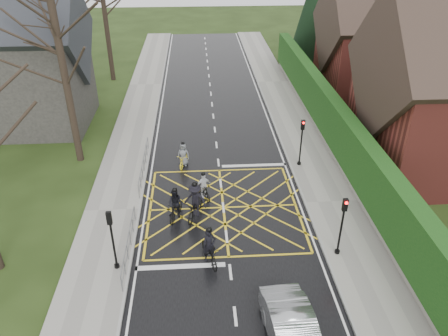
{
  "coord_description": "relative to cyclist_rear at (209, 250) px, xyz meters",
  "views": [
    {
      "loc": [
        -1.24,
        -19.53,
        13.97
      ],
      "look_at": [
        0.17,
        2.07,
        1.3
      ],
      "focal_mm": 35.0,
      "sensor_mm": 36.0,
      "label": 1
    }
  ],
  "objects": [
    {
      "name": "tree_mid",
      "position": [
        -9.1,
        18.17,
        8.02
      ],
      "size": [
        10.08,
        10.08,
        12.48
      ],
      "color": "black",
      "rests_on": "ground"
    },
    {
      "name": "ground",
      "position": [
        0.9,
        4.17,
        -0.61
      ],
      "size": [
        120.0,
        120.0,
        0.0
      ],
      "primitive_type": "plane",
      "color": "black",
      "rests_on": "ground"
    },
    {
      "name": "railing_north",
      "position": [
        -3.75,
        8.17,
        0.18
      ],
      "size": [
        0.05,
        6.04,
        1.03
      ],
      "color": "slate",
      "rests_on": "ground"
    },
    {
      "name": "sidewalk_right",
      "position": [
        6.9,
        4.17,
        -0.54
      ],
      "size": [
        3.0,
        80.0,
        0.15
      ],
      "primitive_type": "cube",
      "color": "gray",
      "rests_on": "ground"
    },
    {
      "name": "traffic_light_ne",
      "position": [
        6.0,
        8.37,
        1.05
      ],
      "size": [
        0.24,
        0.31,
        3.21
      ],
      "rotation": [
        0.0,
        0.0,
        3.14
      ],
      "color": "black",
      "rests_on": "ground"
    },
    {
      "name": "conifer",
      "position": [
        11.65,
        30.17,
        4.38
      ],
      "size": [
        4.6,
        4.6,
        10.0
      ],
      "color": "black",
      "rests_on": "ground"
    },
    {
      "name": "road",
      "position": [
        0.9,
        4.17,
        -0.61
      ],
      "size": [
        9.0,
        80.0,
        0.01
      ],
      "primitive_type": "cube",
      "color": "black",
      "rests_on": "ground"
    },
    {
      "name": "church",
      "position": [
        -12.63,
        16.17,
        4.32
      ],
      "size": [
        8.8,
        7.8,
        11.0
      ],
      "color": "#2D2B28",
      "rests_on": "ground"
    },
    {
      "name": "traffic_light_se",
      "position": [
        6.0,
        -0.03,
        1.05
      ],
      "size": [
        0.24,
        0.31,
        3.21
      ],
      "rotation": [
        0.0,
        0.0,
        3.14
      ],
      "color": "black",
      "rests_on": "ground"
    },
    {
      "name": "cyclist_lead",
      "position": [
        -1.32,
        8.98,
        -0.04
      ],
      "size": [
        0.96,
        1.8,
        1.66
      ],
      "rotation": [
        0.0,
        0.0,
        -0.22
      ],
      "color": "yellow",
      "rests_on": "ground"
    },
    {
      "name": "cyclist_back",
      "position": [
        -1.64,
        3.45,
        0.08
      ],
      "size": [
        1.07,
        1.9,
        1.83
      ],
      "rotation": [
        0.0,
        0.0,
        -0.32
      ],
      "color": "black",
      "rests_on": "ground"
    },
    {
      "name": "hedge",
      "position": [
        8.65,
        10.17,
        1.49
      ],
      "size": [
        0.9,
        38.0,
        2.8
      ],
      "primitive_type": "cube",
      "color": "#0E3610",
      "rests_on": "stone_wall"
    },
    {
      "name": "traffic_light_sw",
      "position": [
        -4.2,
        -0.32,
        1.05
      ],
      "size": [
        0.24,
        0.31,
        3.21
      ],
      "color": "black",
      "rests_on": "ground"
    },
    {
      "name": "sidewalk_left",
      "position": [
        -5.1,
        4.17,
        -0.54
      ],
      "size": [
        3.0,
        80.0,
        0.15
      ],
      "primitive_type": "cube",
      "color": "gray",
      "rests_on": "ground"
    },
    {
      "name": "house_far",
      "position": [
        15.66,
        22.17,
        3.75
      ],
      "size": [
        9.8,
        8.8,
        10.3
      ],
      "color": "maroon",
      "rests_on": "ground"
    },
    {
      "name": "railing_south",
      "position": [
        -3.75,
        0.67,
        0.17
      ],
      "size": [
        0.05,
        5.04,
        1.03
      ],
      "color": "slate",
      "rests_on": "ground"
    },
    {
      "name": "cyclist_rear",
      "position": [
        0.0,
        0.0,
        0.0
      ],
      "size": [
        1.24,
        2.05,
        1.89
      ],
      "rotation": [
        0.0,
        0.0,
        0.31
      ],
      "color": "black",
      "rests_on": "ground"
    },
    {
      "name": "tree_near",
      "position": [
        -8.1,
        10.17,
        7.3
      ],
      "size": [
        9.24,
        9.24,
        11.44
      ],
      "color": "black",
      "rests_on": "ground"
    },
    {
      "name": "stone_wall",
      "position": [
        8.65,
        10.17,
        -0.26
      ],
      "size": [
        0.5,
        38.0,
        0.7
      ],
      "primitive_type": "cube",
      "color": "slate",
      "rests_on": "ground"
    },
    {
      "name": "tree_far",
      "position": [
        -8.4,
        26.17,
        6.58
      ],
      "size": [
        8.4,
        8.4,
        10.4
      ],
      "color": "black",
      "rests_on": "ground"
    },
    {
      "name": "cyclist_front",
      "position": [
        -0.15,
        5.24,
        -0.01
      ],
      "size": [
        1.09,
        1.67,
        1.63
      ],
      "rotation": [
        0.0,
        0.0,
        0.43
      ],
      "color": "black",
      "rests_on": "ground"
    },
    {
      "name": "cyclist_mid",
      "position": [
        -0.62,
        3.54,
        0.15
      ],
      "size": [
        1.42,
        2.28,
        2.09
      ],
      "rotation": [
        0.0,
        0.0,
        -0.34
      ],
      "color": "black",
      "rests_on": "ground"
    }
  ]
}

